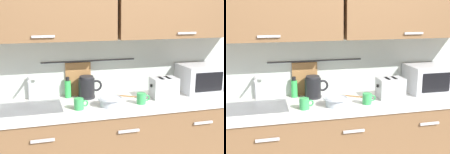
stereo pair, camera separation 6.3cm
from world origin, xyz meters
The scene contains 11 objects.
counter_unit centered at (-0.01, 0.30, 0.46)m, with size 2.53×0.64×0.90m.
back_wall_assembly centered at (0.00, 0.53, 1.52)m, with size 3.70×0.41×2.50m.
sink_faucet centered at (-0.76, 0.53, 1.04)m, with size 0.09×0.17×0.22m.
microwave centered at (0.92, 0.41, 1.04)m, with size 0.46×0.35×0.27m.
electric_kettle centered at (-0.25, 0.48, 1.00)m, with size 0.23×0.16×0.21m.
dish_soap_bottle centered at (-0.42, 0.54, 0.99)m, with size 0.06×0.06×0.20m.
mug_near_sink centered at (-0.37, 0.17, 0.95)m, with size 0.12×0.08×0.09m.
mixing_bowl centered at (-0.11, 0.19, 0.94)m, with size 0.21×0.21×0.08m.
toaster centered at (0.44, 0.30, 1.00)m, with size 0.26×0.17×0.19m.
mug_by_kettle centered at (0.18, 0.18, 0.95)m, with size 0.12×0.08×0.09m.
wooden_spoon centered at (0.15, 0.39, 0.91)m, with size 0.25×0.17×0.01m.
Camera 2 is at (-0.67, -2.18, 1.72)m, focal length 47.80 mm.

